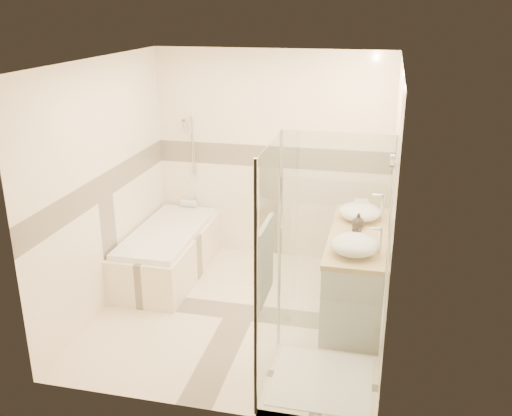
% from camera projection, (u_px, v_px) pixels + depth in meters
% --- Properties ---
extents(room, '(2.82, 3.02, 2.52)m').
position_uv_depth(room, '(246.00, 195.00, 5.40)').
color(room, '#F3E2C1').
rests_on(room, ground).
extents(bathtub, '(0.75, 1.70, 0.56)m').
position_uv_depth(bathtub, '(168.00, 250.00, 6.53)').
color(bathtub, '#F8E7C7').
rests_on(bathtub, ground).
extents(vanity, '(0.58, 1.62, 0.85)m').
position_uv_depth(vanity, '(356.00, 272.00, 5.72)').
color(vanity, white).
rests_on(vanity, ground).
extents(shower_enclosure, '(0.96, 0.93, 2.04)m').
position_uv_depth(shower_enclosure, '(311.00, 329.00, 4.59)').
color(shower_enclosure, '#F8E7C7').
rests_on(shower_enclosure, ground).
extents(vessel_sink_near, '(0.44, 0.44, 0.17)m').
position_uv_depth(vessel_sink_near, '(360.00, 212.00, 5.90)').
color(vessel_sink_near, white).
rests_on(vessel_sink_near, vanity).
extents(vessel_sink_far, '(0.44, 0.44, 0.18)m').
position_uv_depth(vessel_sink_far, '(354.00, 245.00, 5.10)').
color(vessel_sink_far, white).
rests_on(vessel_sink_far, vanity).
extents(faucet_near, '(0.13, 0.03, 0.31)m').
position_uv_depth(faucet_near, '(382.00, 205.00, 5.83)').
color(faucet_near, silver).
rests_on(faucet_near, vanity).
extents(faucet_far, '(0.11, 0.03, 0.28)m').
position_uv_depth(faucet_far, '(379.00, 239.00, 5.03)').
color(faucet_far, silver).
rests_on(faucet_far, vanity).
extents(amenity_bottle_a, '(0.09, 0.09, 0.15)m').
position_uv_depth(amenity_bottle_a, '(357.00, 231.00, 5.44)').
color(amenity_bottle_a, black).
rests_on(amenity_bottle_a, vanity).
extents(amenity_bottle_b, '(0.14, 0.14, 0.17)m').
position_uv_depth(amenity_bottle_b, '(358.00, 221.00, 5.66)').
color(amenity_bottle_b, black).
rests_on(amenity_bottle_b, vanity).
extents(folded_towels, '(0.16, 0.26, 0.08)m').
position_uv_depth(folded_towels, '(361.00, 205.00, 6.23)').
color(folded_towels, silver).
rests_on(folded_towels, vanity).
extents(rolled_towel, '(0.20, 0.09, 0.09)m').
position_uv_depth(rolled_towel, '(189.00, 203.00, 7.14)').
color(rolled_towel, silver).
rests_on(rolled_towel, bathtub).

